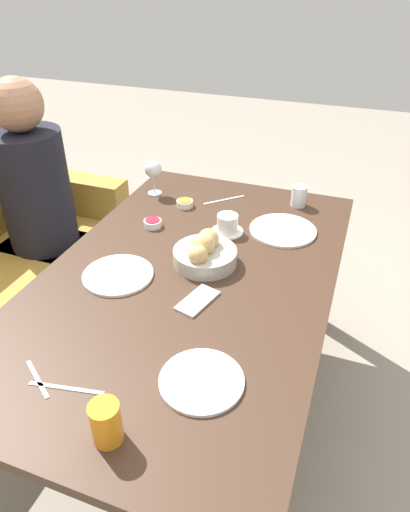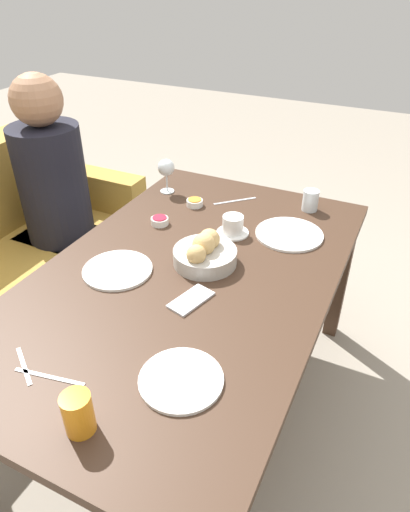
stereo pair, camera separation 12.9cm
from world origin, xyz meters
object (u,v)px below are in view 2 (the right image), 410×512
at_px(plate_far_center, 118,270).
at_px(spoon_coffee, 24,366).
at_px(water_tumbler, 310,200).
at_px(cell_phone, 191,300).
at_px(jam_bowl_berry, 160,221).
at_px(jam_bowl_honey, 195,203).
at_px(couch, 4,273).
at_px(plate_near_right, 289,234).
at_px(coffee_cup, 233,226).
at_px(knife_silver, 235,201).
at_px(wine_glass, 166,169).
at_px(juice_glass, 78,413).
at_px(fork_silver, 50,377).
at_px(bread_basket, 205,252).
at_px(plate_near_left, 181,380).
at_px(seated_person, 60,216).

height_order(plate_far_center, spoon_coffee, plate_far_center).
xyz_separation_m(water_tumbler, cell_phone, (-0.77, 0.17, -0.04)).
bearing_deg(jam_bowl_berry, jam_bowl_honey, -14.65).
relative_size(couch, plate_near_right, 5.44).
xyz_separation_m(coffee_cup, cell_phone, (-0.44, -0.04, -0.03)).
height_order(knife_silver, spoon_coffee, same).
xyz_separation_m(plate_far_center, water_tumbler, (0.73, -0.48, 0.04)).
distance_m(water_tumbler, jam_bowl_honey, 0.49).
relative_size(wine_glass, spoon_coffee, 1.20).
height_order(water_tumbler, spoon_coffee, water_tumbler).
bearing_deg(water_tumbler, plate_far_center, 147.04).
bearing_deg(plate_near_right, jam_bowl_berry, 105.97).
relative_size(juice_glass, knife_silver, 0.72).
bearing_deg(fork_silver, bread_basket, -11.70).
xyz_separation_m(bread_basket, knife_silver, (0.50, 0.09, -0.04)).
xyz_separation_m(plate_near_left, spoon_coffee, (-0.14, 0.40, -0.00)).
bearing_deg(jam_bowl_berry, bread_basket, -121.29).
distance_m(water_tumbler, wine_glass, 0.65).
relative_size(coffee_cup, spoon_coffee, 0.98).
bearing_deg(wine_glass, plate_far_center, -165.62).
bearing_deg(seated_person, cell_phone, -116.72).
bearing_deg(bread_basket, juice_glass, -177.00).
xyz_separation_m(coffee_cup, jam_bowl_berry, (-0.06, 0.29, -0.02)).
distance_m(seated_person, jam_bowl_berry, 0.70).
relative_size(plate_near_right, coffee_cup, 2.06).
distance_m(seated_person, knife_silver, 0.90).
relative_size(couch, plate_far_center, 5.94).
distance_m(bread_basket, juice_glass, 0.73).
bearing_deg(couch, plate_near_left, -112.03).
height_order(plate_near_left, wine_glass, wine_glass).
relative_size(plate_far_center, juice_glass, 2.23).
xyz_separation_m(seated_person, juice_glass, (-1.03, -0.99, 0.23)).
bearing_deg(plate_far_center, jam_bowl_honey, -1.79).
bearing_deg(spoon_coffee, jam_bowl_honey, 0.63).
xyz_separation_m(water_tumbler, spoon_coffee, (-1.20, 0.45, -0.04)).
xyz_separation_m(seated_person, plate_far_center, (-0.47, -0.70, 0.19)).
xyz_separation_m(couch, wine_glass, (0.44, -0.69, 0.51)).
relative_size(wine_glass, jam_bowl_honey, 2.20).
relative_size(plate_near_right, knife_silver, 1.75).
distance_m(coffee_cup, jam_bowl_honey, 0.28).
distance_m(couch, bread_basket, 1.19).
height_order(bread_basket, wine_glass, wine_glass).
bearing_deg(jam_bowl_berry, plate_far_center, -174.00).
bearing_deg(plate_near_right, seated_person, 91.02).
bearing_deg(juice_glass, plate_near_right, -9.40).
height_order(plate_near_right, fork_silver, plate_near_right).
relative_size(plate_near_left, plate_near_right, 0.84).
relative_size(plate_far_center, spoon_coffee, 1.85).
distance_m(plate_near_right, jam_bowl_berry, 0.52).
relative_size(couch, juice_glass, 13.26).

